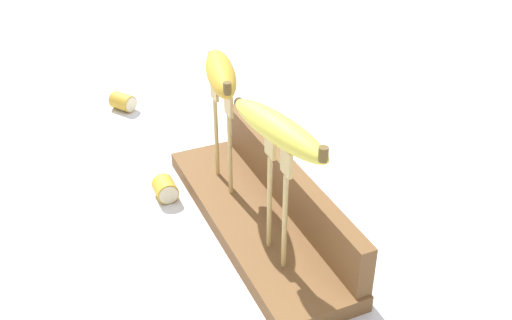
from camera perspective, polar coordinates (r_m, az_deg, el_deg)
The scene contains 9 objects.
ground_plane at distance 0.98m, azimuth 0.00°, elevation -6.31°, with size 3.00×3.00×0.00m, color silver.
wooden_board at distance 0.97m, azimuth 0.00°, elevation -5.70°, with size 0.46×0.14×0.03m, color brown.
board_backstop at distance 0.96m, azimuth 3.07°, elevation -2.38°, with size 0.45×0.02×0.08m, color brown.
fork_stand_left at distance 0.98m, azimuth -3.18°, elevation 3.11°, with size 0.09×0.01×0.18m.
fork_stand_right at distance 0.81m, azimuth 2.02°, elevation -2.88°, with size 0.07×0.01×0.19m.
banana_raised_left at distance 0.94m, azimuth -3.35°, elevation 8.16°, with size 0.17×0.08×0.04m.
banana_raised_right at distance 0.77m, azimuth 2.15°, elevation 2.92°, with size 0.20×0.08×0.04m.
banana_chunk_near at distance 1.35m, azimuth -12.38°, elevation 5.37°, with size 0.06×0.06×0.04m.
banana_chunk_far at distance 1.04m, azimuth -8.52°, elevation -2.71°, with size 0.04×0.04×0.04m.
Camera 1 is at (0.70, -0.31, 0.60)m, focal length 42.54 mm.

